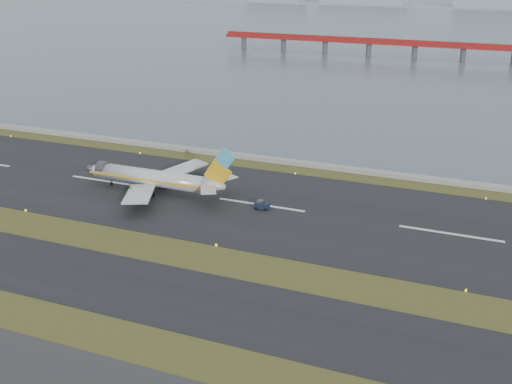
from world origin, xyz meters
The scene contains 9 objects.
ground centered at (0.00, 0.00, 0.00)m, with size 1000.00×1000.00×0.00m, color #334317.
taxiway_strip centered at (0.00, -12.00, 0.05)m, with size 1000.00×18.00×0.10m, color black.
runway_strip centered at (0.00, 30.00, 0.05)m, with size 1000.00×45.00×0.10m, color black.
seawall centered at (0.00, 60.00, 0.50)m, with size 1000.00×2.50×1.00m, color #979691.
bay_water centered at (0.00, 460.00, 0.00)m, with size 1400.00×800.00×1.30m, color #475766.
red_pier centered at (20.00, 250.00, 7.28)m, with size 260.00×5.00×10.20m.
far_shoreline centered at (13.62, 620.00, 6.07)m, with size 1400.00×80.00×60.50m.
airliner centered at (-24.91, 28.04, 3.46)m, with size 38.52×32.89×12.80m.
pushback_tug centered at (0.94, 27.92, 0.97)m, with size 3.21×2.02×1.99m.
Camera 1 is at (48.69, -90.30, 51.61)m, focal length 45.00 mm.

